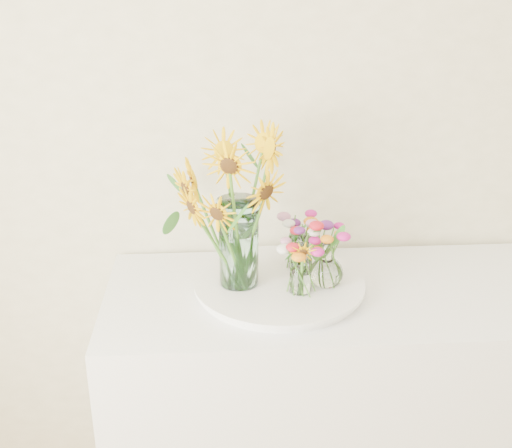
% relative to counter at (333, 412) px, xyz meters
% --- Properties ---
extents(counter, '(1.40, 0.60, 0.90)m').
position_rel_counter_xyz_m(counter, '(0.00, 0.00, 0.00)').
color(counter, white).
rests_on(counter, ground_plane).
extents(tray, '(0.49, 0.49, 0.02)m').
position_rel_counter_xyz_m(tray, '(-0.18, 0.02, 0.46)').
color(tray, white).
rests_on(tray, counter).
extents(mason_jar, '(0.14, 0.14, 0.27)m').
position_rel_counter_xyz_m(mason_jar, '(-0.30, 0.01, 0.61)').
color(mason_jar, '#C2F8F7').
rests_on(mason_jar, tray).
extents(sunflower_bouquet, '(0.70, 0.70, 0.48)m').
position_rel_counter_xyz_m(sunflower_bouquet, '(-0.30, 0.01, 0.71)').
color(sunflower_bouquet, '#F7BB05').
rests_on(sunflower_bouquet, tray).
extents(small_vase_a, '(0.07, 0.07, 0.11)m').
position_rel_counter_xyz_m(small_vase_a, '(-0.13, -0.05, 0.53)').
color(small_vase_a, white).
rests_on(small_vase_a, tray).
extents(wildflower_posy_a, '(0.20, 0.20, 0.20)m').
position_rel_counter_xyz_m(wildflower_posy_a, '(-0.13, -0.05, 0.57)').
color(wildflower_posy_a, orange).
rests_on(wildflower_posy_a, tray).
extents(small_vase_b, '(0.12, 0.12, 0.14)m').
position_rel_counter_xyz_m(small_vase_b, '(-0.04, -0.01, 0.55)').
color(small_vase_b, white).
rests_on(small_vase_b, tray).
extents(wildflower_posy_b, '(0.19, 0.19, 0.23)m').
position_rel_counter_xyz_m(wildflower_posy_b, '(-0.04, -0.01, 0.59)').
color(wildflower_posy_b, orange).
rests_on(wildflower_posy_b, tray).
extents(small_vase_c, '(0.07, 0.07, 0.11)m').
position_rel_counter_xyz_m(small_vase_c, '(-0.11, 0.11, 0.53)').
color(small_vase_c, white).
rests_on(small_vase_c, tray).
extents(wildflower_posy_c, '(0.18, 0.18, 0.20)m').
position_rel_counter_xyz_m(wildflower_posy_c, '(-0.11, 0.11, 0.58)').
color(wildflower_posy_c, orange).
rests_on(wildflower_posy_c, tray).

